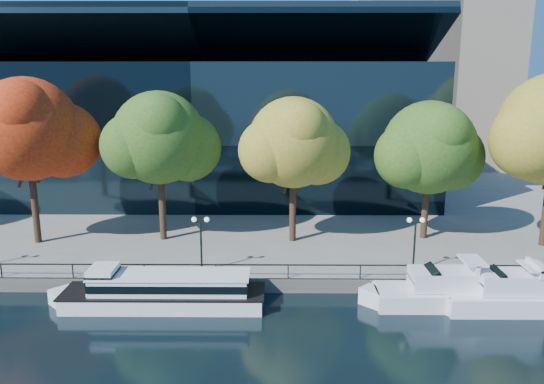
{
  "coord_description": "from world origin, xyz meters",
  "views": [
    {
      "loc": [
        4.18,
        -31.39,
        14.87
      ],
      "look_at": [
        3.84,
        8.0,
        6.06
      ],
      "focal_mm": 35.0,
      "sensor_mm": 36.0,
      "label": 1
    }
  ],
  "objects_px": {
    "cruiser_near": "(445,291)",
    "lamp_1": "(201,231)",
    "cruiser_far": "(508,295)",
    "tour_boat": "(158,290)",
    "tree_4": "(431,150)",
    "lamp_2": "(415,232)",
    "tree_3": "(295,145)",
    "tree_2": "(161,140)",
    "tree_1": "(29,131)"
  },
  "relations": [
    {
      "from": "cruiser_near",
      "to": "lamp_1",
      "type": "relative_size",
      "value": 2.73
    },
    {
      "from": "cruiser_far",
      "to": "lamp_1",
      "type": "distance_m",
      "value": 20.84
    },
    {
      "from": "tour_boat",
      "to": "tree_4",
      "type": "xyz_separation_m",
      "value": [
        20.57,
        11.85,
        7.53
      ]
    },
    {
      "from": "tree_4",
      "to": "lamp_2",
      "type": "distance_m",
      "value": 9.87
    },
    {
      "from": "cruiser_far",
      "to": "tree_3",
      "type": "distance_m",
      "value": 19.32
    },
    {
      "from": "tree_4",
      "to": "lamp_1",
      "type": "bearing_deg",
      "value": -156.07
    },
    {
      "from": "cruiser_near",
      "to": "tree_2",
      "type": "xyz_separation_m",
      "value": [
        -20.56,
        11.01,
        8.56
      ]
    },
    {
      "from": "cruiser_near",
      "to": "lamp_2",
      "type": "bearing_deg",
      "value": 109.47
    },
    {
      "from": "tree_1",
      "to": "tree_2",
      "type": "xyz_separation_m",
      "value": [
        10.37,
        0.99,
        -0.78
      ]
    },
    {
      "from": "tour_boat",
      "to": "cruiser_near",
      "type": "bearing_deg",
      "value": 0.86
    },
    {
      "from": "tree_2",
      "to": "tree_3",
      "type": "relative_size",
      "value": 1.04
    },
    {
      "from": "cruiser_near",
      "to": "tree_2",
      "type": "relative_size",
      "value": 0.88
    },
    {
      "from": "tree_3",
      "to": "tree_4",
      "type": "relative_size",
      "value": 1.03
    },
    {
      "from": "tour_boat",
      "to": "lamp_2",
      "type": "bearing_deg",
      "value": 12.13
    },
    {
      "from": "lamp_2",
      "to": "tree_1",
      "type": "bearing_deg",
      "value": 167.58
    },
    {
      "from": "tour_boat",
      "to": "tree_3",
      "type": "xyz_separation_m",
      "value": [
        9.19,
        10.97,
        8.06
      ]
    },
    {
      "from": "cruiser_far",
      "to": "tree_2",
      "type": "relative_size",
      "value": 0.8
    },
    {
      "from": "tour_boat",
      "to": "cruiser_far",
      "type": "xyz_separation_m",
      "value": [
        22.53,
        -0.37,
        -0.11
      ]
    },
    {
      "from": "tree_2",
      "to": "lamp_2",
      "type": "xyz_separation_m",
      "value": [
        19.33,
        -7.54,
        -5.57
      ]
    },
    {
      "from": "cruiser_near",
      "to": "cruiser_far",
      "type": "height_order",
      "value": "cruiser_far"
    },
    {
      "from": "cruiser_far",
      "to": "tour_boat",
      "type": "bearing_deg",
      "value": 179.07
    },
    {
      "from": "lamp_1",
      "to": "cruiser_far",
      "type": "bearing_deg",
      "value": -11.51
    },
    {
      "from": "tree_1",
      "to": "lamp_2",
      "type": "distance_m",
      "value": 31.07
    },
    {
      "from": "tree_4",
      "to": "lamp_1",
      "type": "height_order",
      "value": "tree_4"
    },
    {
      "from": "lamp_1",
      "to": "lamp_2",
      "type": "xyz_separation_m",
      "value": [
        15.15,
        0.0,
        0.0
      ]
    },
    {
      "from": "tour_boat",
      "to": "tree_1",
      "type": "bearing_deg",
      "value": 139.94
    },
    {
      "from": "tree_1",
      "to": "tree_3",
      "type": "distance_m",
      "value": 21.48
    },
    {
      "from": "tree_3",
      "to": "tree_4",
      "type": "bearing_deg",
      "value": 4.43
    },
    {
      "from": "tour_boat",
      "to": "tree_1",
      "type": "relative_size",
      "value": 1.04
    },
    {
      "from": "cruiser_near",
      "to": "tree_3",
      "type": "xyz_separation_m",
      "value": [
        -9.49,
        10.69,
        8.22
      ]
    },
    {
      "from": "tour_boat",
      "to": "tree_3",
      "type": "relative_size",
      "value": 1.18
    },
    {
      "from": "tree_4",
      "to": "lamp_1",
      "type": "xyz_separation_m",
      "value": [
        -18.26,
        -8.1,
        -4.7
      ]
    },
    {
      "from": "lamp_1",
      "to": "tree_3",
      "type": "bearing_deg",
      "value": 46.36
    },
    {
      "from": "tree_2",
      "to": "tree_4",
      "type": "distance_m",
      "value": 22.46
    },
    {
      "from": "cruiser_near",
      "to": "tree_2",
      "type": "bearing_deg",
      "value": 151.83
    },
    {
      "from": "cruiser_far",
      "to": "tree_3",
      "type": "xyz_separation_m",
      "value": [
        -13.33,
        11.34,
        8.17
      ]
    },
    {
      "from": "lamp_1",
      "to": "lamp_2",
      "type": "distance_m",
      "value": 15.15
    },
    {
      "from": "tree_1",
      "to": "tour_boat",
      "type": "bearing_deg",
      "value": -40.06
    },
    {
      "from": "tree_1",
      "to": "tree_3",
      "type": "height_order",
      "value": "tree_1"
    },
    {
      "from": "tour_boat",
      "to": "tree_2",
      "type": "distance_m",
      "value": 14.19
    },
    {
      "from": "cruiser_near",
      "to": "tree_2",
      "type": "distance_m",
      "value": 24.84
    },
    {
      "from": "cruiser_far",
      "to": "tree_4",
      "type": "relative_size",
      "value": 0.85
    },
    {
      "from": "tree_4",
      "to": "lamp_2",
      "type": "bearing_deg",
      "value": -110.98
    },
    {
      "from": "tour_boat",
      "to": "lamp_1",
      "type": "distance_m",
      "value": 5.23
    },
    {
      "from": "tree_2",
      "to": "cruiser_near",
      "type": "bearing_deg",
      "value": -28.17
    },
    {
      "from": "tree_2",
      "to": "lamp_2",
      "type": "height_order",
      "value": "tree_2"
    },
    {
      "from": "tree_3",
      "to": "tree_2",
      "type": "bearing_deg",
      "value": 178.37
    },
    {
      "from": "tree_3",
      "to": "lamp_2",
      "type": "height_order",
      "value": "tree_3"
    },
    {
      "from": "tree_2",
      "to": "lamp_1",
      "type": "height_order",
      "value": "tree_2"
    },
    {
      "from": "tree_2",
      "to": "tree_4",
      "type": "bearing_deg",
      "value": 1.44
    }
  ]
}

